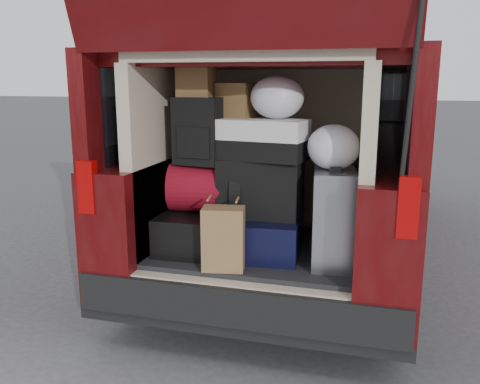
# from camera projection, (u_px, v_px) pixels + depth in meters

# --- Properties ---
(ground) EXTENTS (80.00, 80.00, 0.00)m
(ground) POSITION_uv_depth(u_px,v_px,m) (249.00, 344.00, 3.16)
(ground) COLOR #363639
(ground) RESTS_ON ground
(minivan) EXTENTS (1.90, 5.35, 2.77)m
(minivan) POSITION_uv_depth(u_px,v_px,m) (300.00, 157.00, 4.71)
(minivan) COLOR black
(minivan) RESTS_ON ground
(load_floor) EXTENTS (1.24, 1.05, 0.55)m
(load_floor) POSITION_uv_depth(u_px,v_px,m) (260.00, 286.00, 3.36)
(load_floor) COLOR black
(load_floor) RESTS_ON ground
(black_hardshell) EXTENTS (0.45, 0.61, 0.24)m
(black_hardshell) POSITION_uv_depth(u_px,v_px,m) (200.00, 229.00, 3.27)
(black_hardshell) COLOR black
(black_hardshell) RESTS_ON load_floor
(navy_hardshell) EXTENTS (0.48, 0.57, 0.23)m
(navy_hardshell) POSITION_uv_depth(u_px,v_px,m) (265.00, 234.00, 3.16)
(navy_hardshell) COLOR black
(navy_hardshell) RESTS_ON load_floor
(silver_roller) EXTENTS (0.28, 0.40, 0.56)m
(silver_roller) POSITION_uv_depth(u_px,v_px,m) (333.00, 218.00, 2.93)
(silver_roller) COLOR silver
(silver_roller) RESTS_ON load_floor
(kraft_bag) EXTENTS (0.26, 0.19, 0.36)m
(kraft_bag) POSITION_uv_depth(u_px,v_px,m) (223.00, 239.00, 2.87)
(kraft_bag) COLOR olive
(kraft_bag) RESTS_ON load_floor
(red_duffel) EXTENTS (0.51, 0.37, 0.31)m
(red_duffel) POSITION_uv_depth(u_px,v_px,m) (208.00, 188.00, 3.21)
(red_duffel) COLOR maroon
(red_duffel) RESTS_ON black_hardshell
(black_soft_case) EXTENTS (0.50, 0.30, 0.36)m
(black_soft_case) POSITION_uv_depth(u_px,v_px,m) (261.00, 187.00, 3.13)
(black_soft_case) COLOR black
(black_soft_case) RESTS_ON navy_hardshell
(backpack) EXTENTS (0.30, 0.20, 0.41)m
(backpack) POSITION_uv_depth(u_px,v_px,m) (199.00, 131.00, 3.11)
(backpack) COLOR black
(backpack) RESTS_ON red_duffel
(twotone_duffel) EXTENTS (0.57, 0.35, 0.24)m
(twotone_duffel) POSITION_uv_depth(u_px,v_px,m) (262.00, 139.00, 3.04)
(twotone_duffel) COLOR white
(twotone_duffel) RESTS_ON black_soft_case
(grocery_sack_lower) EXTENTS (0.21, 0.17, 0.19)m
(grocery_sack_lower) POSITION_uv_depth(u_px,v_px,m) (196.00, 81.00, 3.08)
(grocery_sack_lower) COLOR brown
(grocery_sack_lower) RESTS_ON backpack
(grocery_sack_upper) EXTENTS (0.24, 0.21, 0.21)m
(grocery_sack_upper) POSITION_uv_depth(u_px,v_px,m) (236.00, 100.00, 3.13)
(grocery_sack_upper) COLOR brown
(grocery_sack_upper) RESTS_ON twotone_duffel
(plastic_bag_center) EXTENTS (0.37, 0.35, 0.25)m
(plastic_bag_center) POSITION_uv_depth(u_px,v_px,m) (277.00, 97.00, 2.99)
(plastic_bag_center) COLOR white
(plastic_bag_center) RESTS_ON twotone_duffel
(plastic_bag_right) EXTENTS (0.32, 0.30, 0.26)m
(plastic_bag_right) POSITION_uv_depth(u_px,v_px,m) (334.00, 147.00, 2.86)
(plastic_bag_right) COLOR white
(plastic_bag_right) RESTS_ON silver_roller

